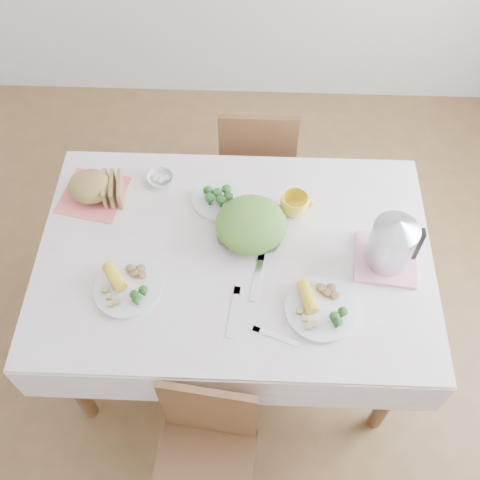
{
  "coord_description": "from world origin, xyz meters",
  "views": [
    {
      "loc": [
        0.06,
        -1.17,
        2.55
      ],
      "look_at": [
        0.02,
        0.02,
        0.82
      ],
      "focal_mm": 42.0,
      "sensor_mm": 36.0,
      "label": 1
    }
  ],
  "objects_px": {
    "chair_near": "(202,467)",
    "salad_bowl": "(251,229)",
    "dining_table": "(235,301)",
    "dinner_plate_left": "(128,288)",
    "electric_kettle": "(392,242)",
    "chair_far": "(258,149)",
    "yellow_mug": "(294,204)",
    "dinner_plate_right": "(321,309)"
  },
  "relations": [
    {
      "from": "dining_table",
      "to": "salad_bowl",
      "type": "bearing_deg",
      "value": 56.35
    },
    {
      "from": "chair_near",
      "to": "yellow_mug",
      "type": "height_order",
      "value": "chair_near"
    },
    {
      "from": "dining_table",
      "to": "dinner_plate_left",
      "type": "xyz_separation_m",
      "value": [
        -0.38,
        -0.18,
        0.4
      ]
    },
    {
      "from": "dining_table",
      "to": "salad_bowl",
      "type": "xyz_separation_m",
      "value": [
        0.06,
        0.09,
        0.42
      ]
    },
    {
      "from": "dining_table",
      "to": "yellow_mug",
      "type": "bearing_deg",
      "value": 42.36
    },
    {
      "from": "dining_table",
      "to": "salad_bowl",
      "type": "relative_size",
      "value": 5.42
    },
    {
      "from": "dining_table",
      "to": "chair_near",
      "type": "relative_size",
      "value": 1.77
    },
    {
      "from": "salad_bowl",
      "to": "chair_far",
      "type": "bearing_deg",
      "value": 88.51
    },
    {
      "from": "chair_far",
      "to": "dinner_plate_right",
      "type": "height_order",
      "value": "chair_far"
    },
    {
      "from": "chair_far",
      "to": "dining_table",
      "type": "bearing_deg",
      "value": 84.52
    },
    {
      "from": "yellow_mug",
      "to": "electric_kettle",
      "type": "relative_size",
      "value": 0.49
    },
    {
      "from": "dining_table",
      "to": "dinner_plate_right",
      "type": "relative_size",
      "value": 5.41
    },
    {
      "from": "chair_far",
      "to": "yellow_mug",
      "type": "relative_size",
      "value": 7.38
    },
    {
      "from": "chair_far",
      "to": "dinner_plate_left",
      "type": "height_order",
      "value": "chair_far"
    },
    {
      "from": "salad_bowl",
      "to": "yellow_mug",
      "type": "distance_m",
      "value": 0.21
    },
    {
      "from": "chair_near",
      "to": "dining_table",
      "type": "bearing_deg",
      "value": 90.12
    },
    {
      "from": "dining_table",
      "to": "chair_near",
      "type": "bearing_deg",
      "value": -96.9
    },
    {
      "from": "chair_far",
      "to": "electric_kettle",
      "type": "xyz_separation_m",
      "value": [
        0.49,
        -0.84,
        0.42
      ]
    },
    {
      "from": "yellow_mug",
      "to": "electric_kettle",
      "type": "height_order",
      "value": "electric_kettle"
    },
    {
      "from": "chair_far",
      "to": "dinner_plate_right",
      "type": "distance_m",
      "value": 1.13
    },
    {
      "from": "electric_kettle",
      "to": "dining_table",
      "type": "bearing_deg",
      "value": -156.62
    },
    {
      "from": "chair_near",
      "to": "salad_bowl",
      "type": "relative_size",
      "value": 3.06
    },
    {
      "from": "salad_bowl",
      "to": "electric_kettle",
      "type": "relative_size",
      "value": 1.12
    },
    {
      "from": "chair_far",
      "to": "yellow_mug",
      "type": "distance_m",
      "value": 0.73
    },
    {
      "from": "dining_table",
      "to": "dinner_plate_left",
      "type": "bearing_deg",
      "value": -155.12
    },
    {
      "from": "chair_far",
      "to": "electric_kettle",
      "type": "bearing_deg",
      "value": 120.11
    },
    {
      "from": "chair_near",
      "to": "salad_bowl",
      "type": "bearing_deg",
      "value": 86.73
    },
    {
      "from": "salad_bowl",
      "to": "dinner_plate_left",
      "type": "distance_m",
      "value": 0.51
    },
    {
      "from": "dinner_plate_left",
      "to": "electric_kettle",
      "type": "xyz_separation_m",
      "value": [
        0.95,
        0.16,
        0.11
      ]
    },
    {
      "from": "dining_table",
      "to": "chair_far",
      "type": "relative_size",
      "value": 1.67
    },
    {
      "from": "chair_far",
      "to": "salad_bowl",
      "type": "relative_size",
      "value": 3.25
    },
    {
      "from": "electric_kettle",
      "to": "chair_far",
      "type": "bearing_deg",
      "value": 144.85
    },
    {
      "from": "dinner_plate_right",
      "to": "yellow_mug",
      "type": "relative_size",
      "value": 2.28
    },
    {
      "from": "electric_kettle",
      "to": "yellow_mug",
      "type": "bearing_deg",
      "value": 171.69
    },
    {
      "from": "chair_near",
      "to": "dinner_plate_right",
      "type": "xyz_separation_m",
      "value": [
        0.4,
        0.48,
        0.31
      ]
    },
    {
      "from": "yellow_mug",
      "to": "electric_kettle",
      "type": "distance_m",
      "value": 0.41
    },
    {
      "from": "chair_far",
      "to": "salad_bowl",
      "type": "xyz_separation_m",
      "value": [
        -0.02,
        -0.74,
        0.33
      ]
    },
    {
      "from": "chair_far",
      "to": "electric_kettle",
      "type": "relative_size",
      "value": 3.62
    },
    {
      "from": "dining_table",
      "to": "dinner_plate_left",
      "type": "distance_m",
      "value": 0.58
    },
    {
      "from": "electric_kettle",
      "to": "salad_bowl",
      "type": "bearing_deg",
      "value": -166.66
    },
    {
      "from": "salad_bowl",
      "to": "chair_near",
      "type": "bearing_deg",
      "value": -100.29
    },
    {
      "from": "chair_far",
      "to": "salad_bowl",
      "type": "height_order",
      "value": "chair_far"
    }
  ]
}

